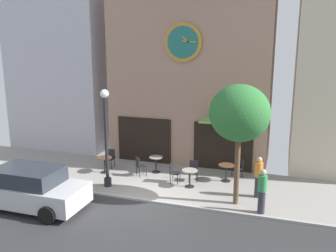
# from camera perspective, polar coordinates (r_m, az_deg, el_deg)

# --- Properties ---
(ground_plane) EXTENTS (27.63, 11.51, 0.13)m
(ground_plane) POSITION_cam_1_polar(r_m,az_deg,el_deg) (13.57, -5.67, -13.59)
(ground_plane) COLOR gray
(clock_building) EXTENTS (8.11, 4.33, 12.35)m
(clock_building) POSITION_cam_1_polar(r_m,az_deg,el_deg) (18.89, 3.68, 14.02)
(clock_building) COLOR #9E7A66
(clock_building) RESTS_ON ground_plane
(neighbor_building_left) EXTENTS (5.70, 4.99, 13.99)m
(neighbor_building_left) POSITION_cam_1_polar(r_m,az_deg,el_deg) (23.01, -15.29, 14.89)
(neighbor_building_left) COLOR #B2B2BC
(neighbor_building_left) RESTS_ON ground_plane
(street_lamp) EXTENTS (0.36, 0.36, 4.18)m
(street_lamp) POSITION_cam_1_polar(r_m,az_deg,el_deg) (15.42, -9.68, -1.91)
(street_lamp) COLOR black
(street_lamp) RESTS_ON ground_plane
(street_tree) EXTENTS (2.22, 2.00, 4.59)m
(street_tree) POSITION_cam_1_polar(r_m,az_deg,el_deg) (13.44, 11.15, 1.90)
(street_tree) COLOR brown
(street_tree) RESTS_ON ground_plane
(cafe_table_leftmost) EXTENTS (0.71, 0.71, 0.75)m
(cafe_table_leftmost) POSITION_cam_1_polar(r_m,az_deg,el_deg) (17.51, -9.93, -5.55)
(cafe_table_leftmost) COLOR black
(cafe_table_leftmost) RESTS_ON ground_plane
(cafe_table_center_right) EXTENTS (0.64, 0.64, 0.77)m
(cafe_table_center_right) POSITION_cam_1_polar(r_m,az_deg,el_deg) (17.29, -1.90, -5.65)
(cafe_table_center_right) COLOR black
(cafe_table_center_right) RESTS_ON ground_plane
(cafe_table_near_curb) EXTENTS (0.67, 0.67, 0.76)m
(cafe_table_near_curb) POSITION_cam_1_polar(r_m,az_deg,el_deg) (15.62, 3.43, -7.72)
(cafe_table_near_curb) COLOR black
(cafe_table_near_curb) RESTS_ON ground_plane
(cafe_table_center) EXTENTS (0.71, 0.71, 0.76)m
(cafe_table_center) POSITION_cam_1_polar(r_m,az_deg,el_deg) (16.41, 9.13, -6.77)
(cafe_table_center) COLOR black
(cafe_table_center) RESTS_ON ground_plane
(cafe_chair_facing_wall) EXTENTS (0.57, 0.57, 0.90)m
(cafe_chair_facing_wall) POSITION_cam_1_polar(r_m,az_deg,el_deg) (16.88, -4.47, -6.12)
(cafe_chair_facing_wall) COLOR black
(cafe_chair_facing_wall) RESTS_ON ground_plane
(cafe_chair_outer) EXTENTS (0.42, 0.42, 0.90)m
(cafe_chair_outer) POSITION_cam_1_polar(r_m,az_deg,el_deg) (18.22, -8.99, -4.79)
(cafe_chair_outer) COLOR black
(cafe_chair_outer) RESTS_ON ground_plane
(cafe_chair_corner) EXTENTS (0.45, 0.45, 0.90)m
(cafe_chair_corner) POSITION_cam_1_polar(r_m,az_deg,el_deg) (16.35, 4.03, -6.74)
(cafe_chair_corner) COLOR black
(cafe_chair_corner) RESTS_ON ground_plane
(cafe_chair_curbside) EXTENTS (0.42, 0.42, 0.90)m
(cafe_chair_curbside) POSITION_cam_1_polar(r_m,az_deg,el_deg) (16.05, 0.86, -7.09)
(cafe_chair_curbside) COLOR black
(cafe_chair_curbside) RESTS_ON ground_plane
(cafe_chair_left_end) EXTENTS (0.56, 0.56, 0.90)m
(cafe_chair_left_end) POSITION_cam_1_polar(r_m,az_deg,el_deg) (16.97, 11.06, -6.22)
(cafe_chair_left_end) COLOR black
(cafe_chair_left_end) RESTS_ON ground_plane
(pedestrian_orange) EXTENTS (0.40, 0.40, 1.67)m
(pedestrian_orange) POSITION_cam_1_polar(r_m,az_deg,el_deg) (14.94, 14.00, -7.68)
(pedestrian_orange) COLOR #2D2D38
(pedestrian_orange) RESTS_ON ground_plane
(pedestrian_green) EXTENTS (0.44, 0.44, 1.67)m
(pedestrian_green) POSITION_cam_1_polar(r_m,az_deg,el_deg) (13.61, 14.55, -9.79)
(pedestrian_green) COLOR #2D2D38
(pedestrian_green) RESTS_ON ground_plane
(parked_car_silver) EXTENTS (4.30, 2.02, 1.55)m
(parked_car_silver) POSITION_cam_1_polar(r_m,az_deg,el_deg) (14.61, -20.96, -9.07)
(parked_car_silver) COLOR #B7BABF
(parked_car_silver) RESTS_ON ground_plane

